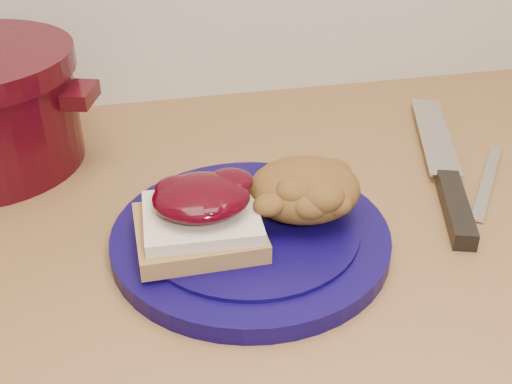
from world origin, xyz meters
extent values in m
cylinder|color=#0A0439|center=(-0.05, 1.42, 0.91)|extent=(0.30, 0.30, 0.02)
cube|color=olive|center=(-0.10, 1.41, 0.93)|extent=(0.12, 0.10, 0.02)
cube|color=beige|center=(-0.10, 1.41, 0.95)|extent=(0.11, 0.10, 0.01)
ellipsoid|color=black|center=(-0.10, 1.41, 0.97)|extent=(0.10, 0.09, 0.03)
ellipsoid|color=brown|center=(0.01, 1.43, 0.95)|extent=(0.12, 0.11, 0.06)
cube|color=black|center=(0.18, 1.42, 0.91)|extent=(0.06, 0.13, 0.02)
cube|color=silver|center=(0.23, 1.59, 0.91)|extent=(0.10, 0.22, 0.00)
cube|color=silver|center=(0.25, 1.48, 0.90)|extent=(0.12, 0.15, 0.00)
cube|color=#32050B|center=(-0.21, 1.62, 0.99)|extent=(0.05, 0.06, 0.02)
camera|label=1|loc=(-0.16, 0.91, 1.29)|focal=45.00mm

